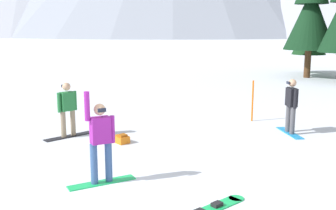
% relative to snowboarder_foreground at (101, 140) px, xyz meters
% --- Properties ---
extents(ground_plane, '(800.00, 800.00, 0.00)m').
position_rel_snowboarder_foreground_xyz_m(ground_plane, '(1.09, -0.99, -0.94)').
color(ground_plane, silver).
extents(snowboarder_foreground, '(1.29, 1.15, 1.99)m').
position_rel_snowboarder_foreground_xyz_m(snowboarder_foreground, '(0.00, 0.00, 0.00)').
color(snowboarder_foreground, '#19B259').
rests_on(snowboarder_foreground, ground_plane).
extents(snowboarder_midground, '(1.13, 1.41, 1.65)m').
position_rel_snowboarder_foreground_xyz_m(snowboarder_midground, '(-2.32, 3.28, -0.08)').
color(snowboarder_midground, black).
rests_on(snowboarder_midground, ground_plane).
extents(snowboarder_background, '(0.75, 1.46, 1.71)m').
position_rel_snowboarder_foreground_xyz_m(snowboarder_background, '(4.27, 5.05, -0.04)').
color(snowboarder_background, '#1E8CD8').
rests_on(snowboarder_background, ground_plane).
extents(loose_snowboard_far_spare, '(1.37, 1.65, 0.09)m').
position_rel_snowboarder_foreground_xyz_m(loose_snowboard_far_spare, '(2.34, -0.86, -0.92)').
color(loose_snowboard_far_spare, '#19B259').
rests_on(loose_snowboard_far_spare, ground_plane).
extents(backpack_orange, '(0.54, 0.52, 0.26)m').
position_rel_snowboarder_foreground_xyz_m(backpack_orange, '(-0.55, 2.99, -0.83)').
color(backpack_orange, orange).
rests_on(backpack_orange, ground_plane).
extents(trail_marker_pole, '(0.06, 0.06, 1.44)m').
position_rel_snowboarder_foreground_xyz_m(trail_marker_pole, '(3.11, 6.53, -0.22)').
color(trail_marker_pole, orange).
rests_on(trail_marker_pole, ground_plane).
extents(pine_tree_broad, '(2.38, 2.38, 6.11)m').
position_rel_snowboarder_foreground_xyz_m(pine_tree_broad, '(7.08, 22.95, 2.39)').
color(pine_tree_broad, '#472D19').
rests_on(pine_tree_broad, ground_plane).
extents(pine_tree_short, '(3.26, 3.26, 8.34)m').
position_rel_snowboarder_foreground_xyz_m(pine_tree_short, '(6.67, 20.12, 3.60)').
color(pine_tree_short, '#472D19').
rests_on(pine_tree_short, ground_plane).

